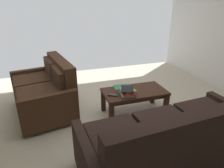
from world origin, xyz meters
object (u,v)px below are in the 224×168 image
(sofa_main, at_px, (172,140))
(loveseat_near, at_px, (46,91))
(loose_magazine, at_px, (123,87))
(tv_remote, at_px, (113,95))
(coffee_table, at_px, (134,94))
(book_stack, at_px, (127,92))

(sofa_main, height_order, loveseat_near, loveseat_near)
(loveseat_near, xyz_separation_m, loose_magazine, (-1.29, 0.35, 0.05))
(loveseat_near, xyz_separation_m, tv_remote, (-1.02, 0.63, 0.06))
(coffee_table, xyz_separation_m, book_stack, (0.18, 0.11, 0.12))
(coffee_table, distance_m, book_stack, 0.24)
(sofa_main, bearing_deg, book_stack, -85.61)
(tv_remote, relative_size, loose_magazine, 0.53)
(loveseat_near, xyz_separation_m, book_stack, (-1.25, 0.66, 0.10))
(sofa_main, bearing_deg, coffee_table, -94.17)
(tv_remote, xyz_separation_m, loose_magazine, (-0.27, -0.27, -0.01))
(book_stack, relative_size, tv_remote, 2.06)
(sofa_main, relative_size, coffee_table, 2.00)
(loveseat_near, bearing_deg, tv_remote, 148.33)
(sofa_main, distance_m, loose_magazine, 1.45)
(coffee_table, relative_size, tv_remote, 6.54)
(book_stack, height_order, tv_remote, book_stack)
(coffee_table, bearing_deg, tv_remote, 10.57)
(coffee_table, bearing_deg, book_stack, 31.98)
(loveseat_near, bearing_deg, sofa_main, 126.54)
(tv_remote, bearing_deg, book_stack, 171.37)
(sofa_main, relative_size, loveseat_near, 1.38)
(coffee_table, xyz_separation_m, loose_magazine, (0.14, -0.20, 0.07))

